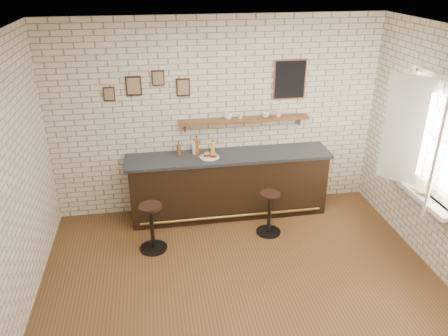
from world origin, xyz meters
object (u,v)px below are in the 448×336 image
(shelf_cup_d, at_px, (279,114))
(book_lower, at_px, (418,191))
(shelf_cup_b, at_px, (240,116))
(bitters_bottle_amber, at_px, (197,146))
(shelf_cup_a, at_px, (228,116))
(bitters_bottle_brown, at_px, (179,149))
(bitters_bottle_white, at_px, (194,148))
(ciabatta_sandwich, at_px, (210,155))
(book_upper, at_px, (418,189))
(bar_stool_right, at_px, (269,212))
(bar_counter, at_px, (229,184))
(shelf_cup_c, at_px, (265,114))
(bar_stool_left, at_px, (152,226))
(condiment_bottle_yellow, at_px, (213,147))
(sandwich_plate, at_px, (209,157))

(shelf_cup_d, relative_size, book_lower, 0.43)
(shelf_cup_b, xyz_separation_m, shelf_cup_d, (0.60, 0.00, 0.00))
(bitters_bottle_amber, xyz_separation_m, shelf_cup_a, (0.49, 0.07, 0.42))
(bitters_bottle_brown, bearing_deg, bitters_bottle_white, 0.00)
(ciabatta_sandwich, height_order, book_lower, ciabatta_sandwich)
(book_lower, xyz_separation_m, book_upper, (0.00, 0.03, 0.02))
(bitters_bottle_brown, bearing_deg, bitters_bottle_amber, -0.00)
(bar_stool_right, relative_size, shelf_cup_d, 6.51)
(ciabatta_sandwich, distance_m, book_upper, 2.88)
(bar_counter, height_order, shelf_cup_c, shelf_cup_c)
(bar_stool_left, bearing_deg, bar_stool_right, 4.35)
(condiment_bottle_yellow, xyz_separation_m, book_lower, (2.48, -1.55, -0.15))
(shelf_cup_d, bearing_deg, bitters_bottle_brown, 164.23)
(shelf_cup_a, xyz_separation_m, book_upper, (2.23, -1.60, -0.59))
(bar_counter, xyz_separation_m, shelf_cup_a, (0.02, 0.20, 1.04))
(condiment_bottle_yellow, height_order, bar_stool_left, condiment_bottle_yellow)
(bitters_bottle_amber, bearing_deg, shelf_cup_c, 3.91)
(ciabatta_sandwich, xyz_separation_m, bitters_bottle_brown, (-0.45, 0.18, 0.04))
(sandwich_plate, xyz_separation_m, bitters_bottle_brown, (-0.44, 0.18, 0.08))
(ciabatta_sandwich, bearing_deg, bar_stool_right, -37.95)
(bitters_bottle_amber, relative_size, shelf_cup_d, 2.85)
(ciabatta_sandwich, height_order, bar_stool_left, ciabatta_sandwich)
(bar_counter, xyz_separation_m, shelf_cup_c, (0.60, 0.20, 1.04))
(ciabatta_sandwich, bearing_deg, bitters_bottle_amber, 134.67)
(shelf_cup_b, bearing_deg, ciabatta_sandwich, 152.53)
(bitters_bottle_brown, xyz_separation_m, book_lower, (2.99, -1.55, -0.15))
(ciabatta_sandwich, relative_size, book_upper, 1.06)
(bitters_bottle_white, height_order, shelf_cup_a, shelf_cup_a)
(bar_stool_right, bearing_deg, bar_counter, 126.18)
(sandwich_plate, relative_size, book_lower, 1.18)
(ciabatta_sandwich, distance_m, bar_stool_left, 1.36)
(shelf_cup_d, distance_m, book_lower, 2.26)
(shelf_cup_b, bearing_deg, bar_stool_right, -126.55)
(shelf_cup_b, height_order, shelf_cup_d, shelf_cup_d)
(bitters_bottle_amber, bearing_deg, condiment_bottle_yellow, 0.00)
(bitters_bottle_brown, relative_size, bar_stool_left, 0.30)
(sandwich_plate, distance_m, book_upper, 2.89)
(bar_counter, relative_size, shelf_cup_a, 24.38)
(bitters_bottle_amber, distance_m, condiment_bottle_yellow, 0.25)
(ciabatta_sandwich, bearing_deg, shelf_cup_b, 26.87)
(bar_counter, bearing_deg, shelf_cup_c, 18.60)
(shelf_cup_c, bearing_deg, bitters_bottle_amber, 104.58)
(bitters_bottle_amber, distance_m, bar_stool_left, 1.40)
(shelf_cup_a, bearing_deg, sandwich_plate, -173.74)
(bar_counter, distance_m, shelf_cup_c, 1.22)
(ciabatta_sandwich, xyz_separation_m, bar_stool_right, (0.78, -0.61, -0.70))
(bitters_bottle_white, height_order, book_lower, bitters_bottle_white)
(book_lower, bearing_deg, bitters_bottle_brown, 119.79)
(sandwich_plate, relative_size, condiment_bottle_yellow, 1.43)
(bar_stool_right, height_order, shelf_cup_c, shelf_cup_c)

